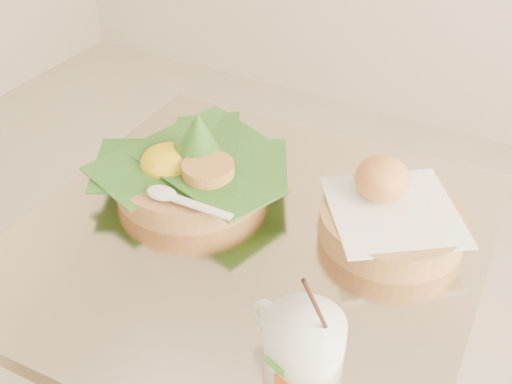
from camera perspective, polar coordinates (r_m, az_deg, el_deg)
The scene contains 4 objects.
cafe_table at distance 1.16m, azimuth -0.45°, elevation -12.18°, with size 0.74×0.74×0.75m.
rice_basket at distance 1.09m, azimuth -5.83°, elevation 2.26°, with size 0.32×0.32×0.16m.
bread_basket at distance 1.01m, azimuth 11.84°, elevation -2.02°, with size 0.27×0.27×0.12m.
coffee_mug at distance 0.80m, azimuth 4.11°, elevation -13.37°, with size 0.13×0.11×0.17m.
Camera 1 is at (0.52, -0.64, 1.40)m, focal length 45.00 mm.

